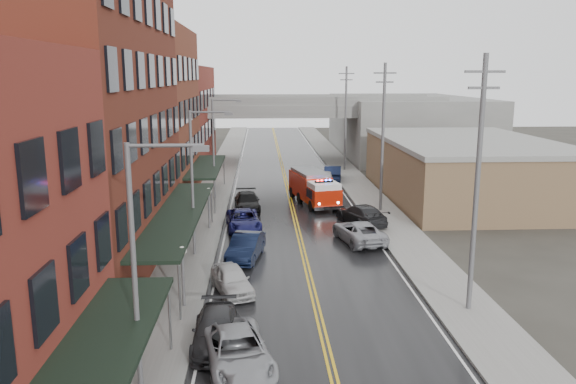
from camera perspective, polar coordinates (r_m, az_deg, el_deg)
name	(u,v)px	position (r m, az deg, el deg)	size (l,w,h in m)	color
road	(297,229)	(41.19, 0.95, -3.74)	(11.00, 160.00, 0.02)	black
sidewalk_left	(197,229)	(41.35, -9.21, -3.74)	(3.00, 160.00, 0.15)	slate
sidewalk_right	(396,226)	(42.27, 10.90, -3.46)	(3.00, 160.00, 0.15)	slate
curb_left	(220,229)	(41.20, -6.93, -3.73)	(0.30, 160.00, 0.15)	gray
curb_right	(374,227)	(41.92, 8.70, -3.51)	(0.30, 160.00, 0.15)	gray
brick_building_b	(72,112)	(34.35, -21.09, 7.60)	(9.00, 20.00, 18.00)	#502015
brick_building_c	(139,116)	(51.34, -14.93, 7.45)	(9.00, 15.00, 15.00)	maroon
brick_building_far	(170,118)	(68.62, -11.85, 7.35)	(9.00, 20.00, 12.00)	maroon
tan_building	(465,171)	(53.67, 17.55, 2.09)	(14.00, 22.00, 5.00)	brown
right_far_block	(404,125)	(82.53, 11.75, 6.67)	(18.00, 30.00, 8.00)	slate
awning_1	(179,214)	(33.93, -10.97, -2.17)	(2.60, 18.00, 3.09)	black
awning_2	(207,166)	(50.97, -8.26, 2.58)	(2.60, 13.00, 3.09)	black
globe_lamp_1	(182,263)	(27.31, -10.67, -7.08)	(0.44, 0.44, 3.12)	#59595B
globe_lamp_2	(209,199)	(40.72, -8.06, -0.70)	(0.44, 0.44, 3.12)	#59595B
street_lamp_0	(141,259)	(18.96, -14.68, -6.65)	(2.64, 0.22, 9.00)	#59595B
street_lamp_1	(196,174)	(34.33, -9.33, 1.81)	(2.64, 0.22, 9.00)	#59595B
street_lamp_2	(216,143)	(50.09, -7.31, 4.99)	(2.64, 0.22, 9.00)	#59595B
utility_pole_0	(477,182)	(26.91, 18.67, 1.01)	(1.80, 0.24, 12.00)	#59595B
utility_pole_1	(383,135)	(45.91, 9.61, 5.71)	(1.80, 0.24, 12.00)	#59595B
utility_pole_2	(346,117)	(65.51, 5.87, 7.60)	(1.80, 0.24, 12.00)	#59595B
overpass	(281,116)	(71.82, -0.72, 7.77)	(40.00, 10.00, 7.50)	slate
fire_truck	(314,187)	(48.72, 2.67, 0.49)	(4.35, 7.94, 2.77)	#B41C08
parked_car_left_2	(237,351)	(22.36, -5.16, -15.80)	(2.38, 5.16, 1.43)	#919398
parked_car_left_3	(216,330)	(24.18, -7.33, -13.74)	(1.88, 4.61, 1.34)	#28282A
parked_car_left_4	(232,280)	(29.48, -5.73, -8.84)	(1.63, 4.06, 1.38)	#B3B3B3
parked_car_left_5	(246,247)	(34.49, -4.31, -5.57)	(1.63, 4.69, 1.54)	black
parked_car_left_6	(243,220)	(40.96, -4.55, -2.86)	(2.34, 5.08, 1.41)	#14154D
parked_car_left_7	(247,202)	(46.69, -4.18, -0.99)	(2.06, 5.06, 1.47)	black
parked_car_right_0	(359,232)	(38.11, 7.21, -4.01)	(2.41, 5.24, 1.45)	#96979D
parked_car_right_1	(361,214)	(42.57, 7.46, -2.27)	(2.15, 5.29, 1.54)	black
parked_car_right_2	(325,178)	(57.10, 3.74, 1.45)	(1.89, 4.69, 1.60)	silver
parked_car_right_3	(333,173)	(59.76, 4.57, 1.92)	(1.73, 4.97, 1.64)	black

